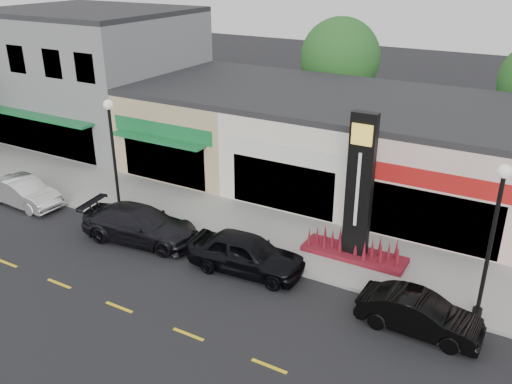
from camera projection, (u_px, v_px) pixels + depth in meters
ground at (237, 289)px, 20.03m from camera, size 120.00×120.00×0.00m
sidewalk at (289, 239)px, 23.46m from camera, size 52.00×4.30×0.15m
curb at (264, 262)px, 21.67m from camera, size 52.00×0.20×0.15m
building_grey_2story at (95, 74)px, 35.68m from camera, size 12.00×10.95×8.30m
shop_beige at (215, 120)px, 32.05m from camera, size 7.00×10.85×4.80m
shop_cream at (325, 138)px, 28.88m from camera, size 7.00×10.01×4.80m
shop_pink_w at (461, 161)px, 25.70m from camera, size 7.00×10.01×4.80m
tree_rear_west at (340, 58)px, 35.27m from camera, size 5.20×5.20×7.83m
lamp_west_near at (113, 147)px, 24.26m from camera, size 0.44×0.44×5.47m
lamp_east_near at (494, 228)px, 16.99m from camera, size 0.44×0.44×5.47m
pylon_sign at (358, 209)px, 21.09m from camera, size 4.20×1.30×6.00m
car_white_van at (24, 192)px, 26.54m from camera, size 1.63×4.27×1.39m
car_dark_sedan at (140, 225)px, 23.20m from camera, size 2.82×5.46×1.51m
car_black_sedan at (246, 253)px, 20.90m from camera, size 2.21×4.74×1.57m
car_black_conv at (419, 314)px, 17.56m from camera, size 1.45×4.02×1.32m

